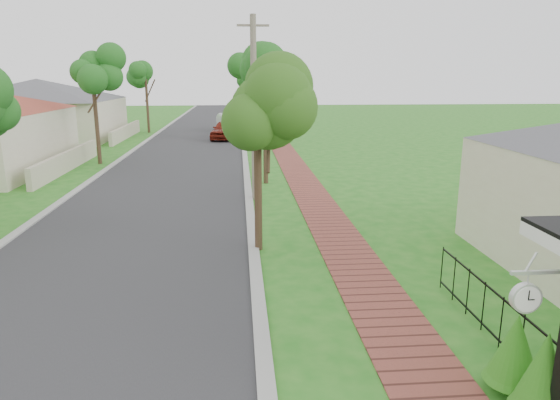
{
  "coord_description": "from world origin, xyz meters",
  "views": [
    {
      "loc": [
        0.3,
        -6.41,
        4.78
      ],
      "look_at": [
        1.38,
        6.72,
        1.5
      ],
      "focal_mm": 32.0,
      "sensor_mm": 36.0,
      "label": 1
    }
  ],
  "objects_px": {
    "near_tree": "(257,105)",
    "utility_pole": "(254,109)",
    "parked_car_red": "(226,130)",
    "parked_car_white": "(230,123)",
    "station_clock": "(526,296)"
  },
  "relations": [
    {
      "from": "near_tree",
      "to": "utility_pole",
      "type": "relative_size",
      "value": 0.73
    },
    {
      "from": "parked_car_red",
      "to": "parked_car_white",
      "type": "bearing_deg",
      "value": 99.78
    },
    {
      "from": "station_clock",
      "to": "parked_car_white",
      "type": "bearing_deg",
      "value": 96.7
    },
    {
      "from": "parked_car_red",
      "to": "near_tree",
      "type": "height_order",
      "value": "near_tree"
    },
    {
      "from": "utility_pole",
      "to": "near_tree",
      "type": "bearing_deg",
      "value": -90.96
    },
    {
      "from": "parked_car_red",
      "to": "station_clock",
      "type": "bearing_deg",
      "value": -69.91
    },
    {
      "from": "parked_car_red",
      "to": "utility_pole",
      "type": "height_order",
      "value": "utility_pole"
    },
    {
      "from": "utility_pole",
      "to": "station_clock",
      "type": "height_order",
      "value": "utility_pole"
    },
    {
      "from": "near_tree",
      "to": "station_clock",
      "type": "xyz_separation_m",
      "value": [
        3.26,
        -7.6,
        -2.1
      ]
    },
    {
      "from": "parked_car_red",
      "to": "utility_pole",
      "type": "relative_size",
      "value": 0.62
    },
    {
      "from": "parked_car_red",
      "to": "station_clock",
      "type": "height_order",
      "value": "station_clock"
    },
    {
      "from": "parked_car_white",
      "to": "utility_pole",
      "type": "relative_size",
      "value": 0.69
    },
    {
      "from": "parked_car_white",
      "to": "near_tree",
      "type": "distance_m",
      "value": 31.3
    },
    {
      "from": "near_tree",
      "to": "station_clock",
      "type": "bearing_deg",
      "value": -66.8
    },
    {
      "from": "parked_car_white",
      "to": "station_clock",
      "type": "xyz_separation_m",
      "value": [
        4.55,
        -38.71,
        1.16
      ]
    }
  ]
}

